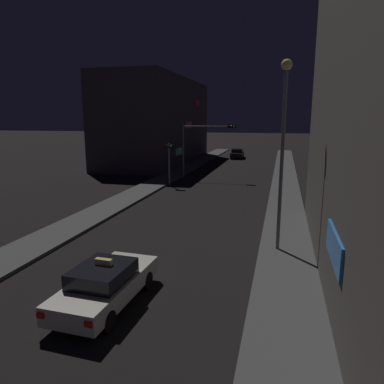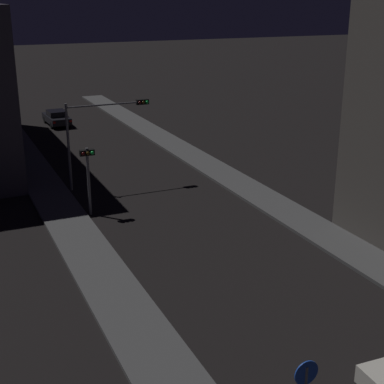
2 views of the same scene
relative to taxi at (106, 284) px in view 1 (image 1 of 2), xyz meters
The scene contains 8 objects.
sidewalk_left 24.68m from the taxi, 103.73° to the left, with size 2.41×69.75×0.16m, color #4C4C4C.
sidewalk_right 24.65m from the taxi, 76.53° to the left, with size 2.41×69.75×0.16m, color #4C4C4C.
building_facade_left 39.23m from the taxi, 106.90° to the left, with size 8.60×24.07×11.14m.
taxi is the anchor object (origin of this frame).
far_car 44.66m from the taxi, 91.70° to the left, with size 1.97×4.51×1.42m.
traffic_light_overhead 25.42m from the taxi, 95.33° to the left, with size 5.35×0.41×5.47m.
traffic_light_left_kerb 20.96m from the taxi, 102.17° to the left, with size 0.80×0.42×3.83m.
street_lamp_near_block 9.47m from the taxi, 49.37° to the left, with size 0.47×0.47×8.24m.
Camera 1 is at (5.41, -0.75, 6.01)m, focal length 33.25 mm.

